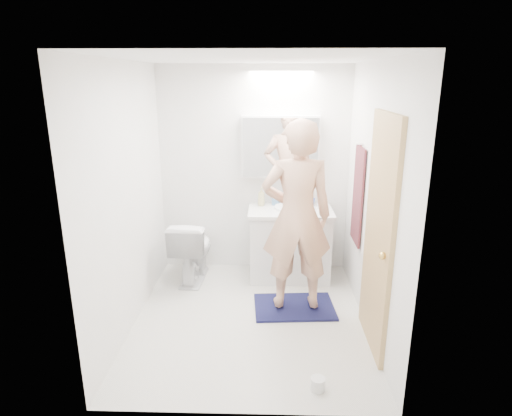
{
  "coord_description": "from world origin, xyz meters",
  "views": [
    {
      "loc": [
        0.16,
        -3.72,
        2.25
      ],
      "look_at": [
        0.05,
        0.25,
        1.05
      ],
      "focal_mm": 30.35,
      "sensor_mm": 36.0,
      "label": 1
    }
  ],
  "objects_px": {
    "person": "(297,217)",
    "vanity_cabinet": "(290,245)",
    "soap_bottle_b": "(276,197)",
    "soap_bottle_a": "(261,197)",
    "toilet": "(192,249)",
    "medicine_cabinet": "(280,147)",
    "toothbrush_cup": "(311,202)",
    "toilet_paper_roll": "(318,384)"
  },
  "relations": [
    {
      "from": "vanity_cabinet",
      "to": "medicine_cabinet",
      "type": "xyz_separation_m",
      "value": [
        -0.12,
        0.21,
        1.11
      ]
    },
    {
      "from": "toothbrush_cup",
      "to": "toilet",
      "type": "bearing_deg",
      "value": -168.58
    },
    {
      "from": "toilet_paper_roll",
      "to": "toilet",
      "type": "bearing_deg",
      "value": 124.07
    },
    {
      "from": "toilet",
      "to": "toothbrush_cup",
      "type": "distance_m",
      "value": 1.48
    },
    {
      "from": "toilet",
      "to": "soap_bottle_b",
      "type": "relative_size",
      "value": 4.04
    },
    {
      "from": "vanity_cabinet",
      "to": "person",
      "type": "distance_m",
      "value": 0.96
    },
    {
      "from": "vanity_cabinet",
      "to": "soap_bottle_a",
      "type": "xyz_separation_m",
      "value": [
        -0.33,
        0.15,
        0.54
      ]
    },
    {
      "from": "toothbrush_cup",
      "to": "person",
      "type": "bearing_deg",
      "value": -103.91
    },
    {
      "from": "medicine_cabinet",
      "to": "soap_bottle_b",
      "type": "distance_m",
      "value": 0.59
    },
    {
      "from": "medicine_cabinet",
      "to": "soap_bottle_a",
      "type": "xyz_separation_m",
      "value": [
        -0.21,
        -0.06,
        -0.57
      ]
    },
    {
      "from": "toothbrush_cup",
      "to": "medicine_cabinet",
      "type": "bearing_deg",
      "value": 172.24
    },
    {
      "from": "vanity_cabinet",
      "to": "medicine_cabinet",
      "type": "distance_m",
      "value": 1.14
    },
    {
      "from": "soap_bottle_b",
      "to": "toilet_paper_roll",
      "type": "relative_size",
      "value": 1.65
    },
    {
      "from": "toothbrush_cup",
      "to": "soap_bottle_a",
      "type": "bearing_deg",
      "value": -179.01
    },
    {
      "from": "medicine_cabinet",
      "to": "toilet",
      "type": "height_order",
      "value": "medicine_cabinet"
    },
    {
      "from": "toilet",
      "to": "soap_bottle_a",
      "type": "xyz_separation_m",
      "value": [
        0.78,
        0.27,
        0.56
      ]
    },
    {
      "from": "person",
      "to": "vanity_cabinet",
      "type": "bearing_deg",
      "value": -92.31
    },
    {
      "from": "medicine_cabinet",
      "to": "soap_bottle_a",
      "type": "distance_m",
      "value": 0.61
    },
    {
      "from": "medicine_cabinet",
      "to": "toilet",
      "type": "xyz_separation_m",
      "value": [
        -1.0,
        -0.33,
        -1.13
      ]
    },
    {
      "from": "person",
      "to": "soap_bottle_a",
      "type": "xyz_separation_m",
      "value": [
        -0.35,
        0.9,
        -0.05
      ]
    },
    {
      "from": "toilet",
      "to": "toothbrush_cup",
      "type": "height_order",
      "value": "toothbrush_cup"
    },
    {
      "from": "soap_bottle_a",
      "to": "soap_bottle_b",
      "type": "xyz_separation_m",
      "value": [
        0.18,
        0.03,
        -0.02
      ]
    },
    {
      "from": "person",
      "to": "medicine_cabinet",
      "type": "bearing_deg",
      "value": -85.48
    },
    {
      "from": "soap_bottle_a",
      "to": "toothbrush_cup",
      "type": "bearing_deg",
      "value": 0.99
    },
    {
      "from": "soap_bottle_b",
      "to": "toilet_paper_roll",
      "type": "xyz_separation_m",
      "value": [
        0.29,
        -2.13,
        -0.86
      ]
    },
    {
      "from": "soap_bottle_a",
      "to": "toothbrush_cup",
      "type": "distance_m",
      "value": 0.58
    },
    {
      "from": "medicine_cabinet",
      "to": "toilet",
      "type": "bearing_deg",
      "value": -161.91
    },
    {
      "from": "person",
      "to": "soap_bottle_b",
      "type": "height_order",
      "value": "person"
    },
    {
      "from": "vanity_cabinet",
      "to": "medicine_cabinet",
      "type": "bearing_deg",
      "value": 119.99
    },
    {
      "from": "soap_bottle_a",
      "to": "toothbrush_cup",
      "type": "relative_size",
      "value": 2.24
    },
    {
      "from": "vanity_cabinet",
      "to": "toilet",
      "type": "height_order",
      "value": "vanity_cabinet"
    },
    {
      "from": "toilet",
      "to": "toilet_paper_roll",
      "type": "distance_m",
      "value": 2.24
    },
    {
      "from": "medicine_cabinet",
      "to": "toilet",
      "type": "distance_m",
      "value": 1.54
    },
    {
      "from": "vanity_cabinet",
      "to": "toilet_paper_roll",
      "type": "distance_m",
      "value": 1.99
    },
    {
      "from": "toilet",
      "to": "toothbrush_cup",
      "type": "bearing_deg",
      "value": -164.62
    },
    {
      "from": "soap_bottle_a",
      "to": "toothbrush_cup",
      "type": "xyz_separation_m",
      "value": [
        0.58,
        0.01,
        -0.06
      ]
    },
    {
      "from": "vanity_cabinet",
      "to": "toothbrush_cup",
      "type": "bearing_deg",
      "value": 33.07
    },
    {
      "from": "medicine_cabinet",
      "to": "toothbrush_cup",
      "type": "bearing_deg",
      "value": -7.76
    },
    {
      "from": "soap_bottle_b",
      "to": "soap_bottle_a",
      "type": "bearing_deg",
      "value": -170.32
    },
    {
      "from": "person",
      "to": "soap_bottle_a",
      "type": "bearing_deg",
      "value": -72.41
    },
    {
      "from": "toilet",
      "to": "toilet_paper_roll",
      "type": "relative_size",
      "value": 6.67
    },
    {
      "from": "medicine_cabinet",
      "to": "toothbrush_cup",
      "type": "height_order",
      "value": "medicine_cabinet"
    }
  ]
}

